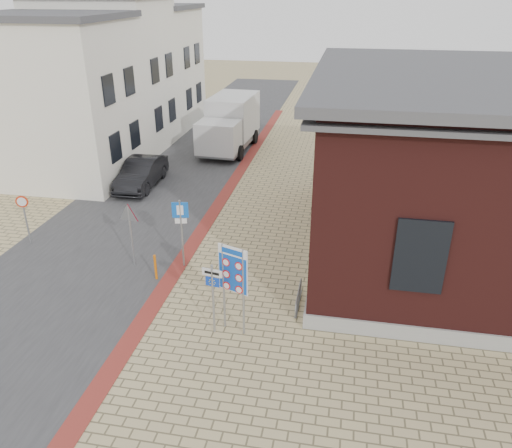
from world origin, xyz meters
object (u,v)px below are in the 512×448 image
Objects in this scene: border_sign at (233,272)px; bollard at (156,267)px; box_truck at (230,123)px; essen_sign at (213,289)px; parking_sign at (181,222)px; sedan at (141,173)px.

border_sign is 4.36m from bollard.
box_truck is 18.65m from essen_sign.
bollard is at bearing -132.75° from parking_sign.
sedan is 4.51× the size of bollard.
box_truck reaches higher than essen_sign.
border_sign is 2.92× the size of bollard.
essen_sign is at bearing -69.94° from parking_sign.
essen_sign is 4.17m from parking_sign.
parking_sign reaches higher than sedan.
border_sign is 4.32m from parking_sign.
bollard is at bearing -66.95° from sedan.
sedan is 0.70× the size of box_truck.
border_sign reaches higher than essen_sign.
sedan is 8.89m from parking_sign.
box_truck is 2.38× the size of parking_sign.
border_sign is at bearing -34.34° from bollard.
parking_sign is at bearing -60.04° from sedan.
bollard is (-0.67, -1.07, -1.33)m from parking_sign.
parking_sign is at bearing 148.94° from border_sign.
essen_sign is at bearing -140.31° from border_sign.
sedan is at bearing -109.38° from box_truck.
border_sign is 0.80m from essen_sign.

